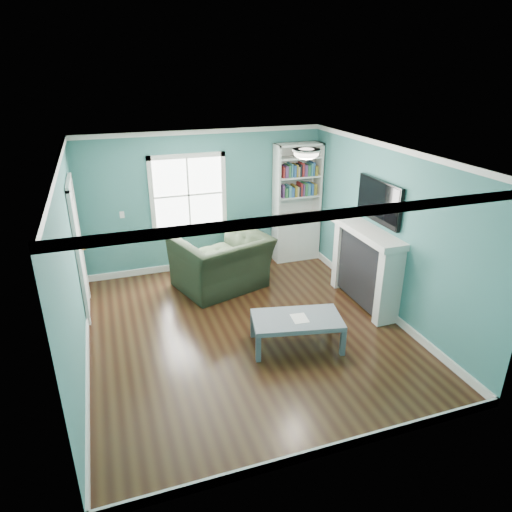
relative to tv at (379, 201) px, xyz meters
name	(u,v)px	position (x,y,z in m)	size (l,w,h in m)	color
floor	(247,330)	(-2.20, -0.20, -1.72)	(5.00, 5.00, 0.00)	black
room_walls	(246,230)	(-2.20, -0.20, -0.14)	(5.00, 5.00, 5.00)	teal
trim	(246,254)	(-2.20, -0.20, -0.49)	(4.50, 5.00, 2.60)	white
window	(189,195)	(-2.50, 2.29, -0.27)	(1.40, 0.06, 1.50)	white
bookshelf	(296,214)	(-0.43, 2.10, -0.80)	(0.90, 0.35, 2.31)	silver
fireplace	(366,267)	(-0.12, 0.00, -1.09)	(0.44, 1.58, 1.30)	black
tv	(379,201)	(0.00, 0.00, 0.00)	(0.06, 1.10, 0.65)	black
door	(79,248)	(-4.42, 1.20, -0.65)	(0.12, 0.98, 2.17)	silver
ceiling_fixture	(306,153)	(-1.30, -0.10, 0.82)	(0.38, 0.38, 0.15)	white
light_switch	(122,215)	(-3.70, 2.28, -0.52)	(0.08, 0.01, 0.12)	white
recliner	(221,254)	(-2.17, 1.29, -1.08)	(1.47, 0.96, 1.29)	black
coffee_table	(297,321)	(-1.66, -0.79, -1.34)	(1.33, 0.90, 0.44)	#545B65
paper_sheet	(300,318)	(-1.63, -0.82, -1.28)	(0.21, 0.27, 0.00)	white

